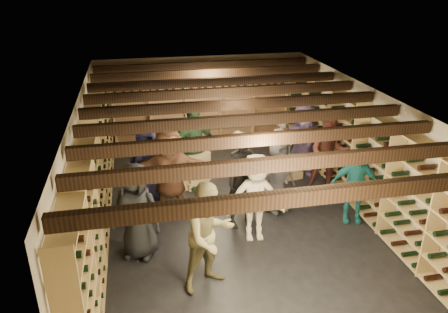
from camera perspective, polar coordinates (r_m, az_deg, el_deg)
ground at (r=8.84m, az=1.24°, el=-7.38°), size 8.00×8.00×0.00m
walls at (r=8.29m, az=1.31°, el=-0.24°), size 5.52×8.02×2.40m
ceiling at (r=7.88m, az=1.39°, el=7.77°), size 5.50×8.00×0.01m
ceiling_joists at (r=7.92m, az=1.38°, el=6.79°), size 5.40×7.12×0.18m
wine_rack_left at (r=8.20m, az=-16.50°, el=-2.49°), size 0.32×7.50×2.15m
wine_rack_right at (r=9.22m, az=17.08°, el=0.36°), size 0.32×7.50×2.15m
wine_rack_back at (r=11.86m, az=-2.83°, el=6.53°), size 4.70×0.30×2.15m
crate_stack_left at (r=9.68m, az=-3.55°, el=-1.66°), size 0.57×0.46×0.85m
crate_stack_right at (r=9.73m, az=-4.93°, el=-2.68°), size 0.52×0.35×0.51m
crate_loose at (r=10.33m, az=8.64°, el=-2.30°), size 0.55×0.41×0.17m
person_0 at (r=7.37m, az=-11.36°, el=-7.04°), size 0.97×0.80×1.70m
person_1 at (r=8.06m, az=2.40°, el=-3.07°), size 0.80×0.67×1.87m
person_2 at (r=6.58m, az=-1.90°, el=-10.35°), size 1.05×0.96×1.75m
person_3 at (r=7.68m, az=4.16°, el=-5.49°), size 1.10×0.67×1.65m
person_4 at (r=8.61m, az=16.69°, el=-3.62°), size 0.96×0.62×1.51m
person_5 at (r=8.42m, az=-7.12°, el=-2.07°), size 1.75×0.67×1.85m
person_6 at (r=8.88m, az=-9.94°, el=-1.38°), size 0.93×0.72×1.71m
person_7 at (r=9.79m, az=7.59°, el=0.86°), size 0.63×0.46×1.60m
person_8 at (r=9.52m, az=13.50°, el=0.39°), size 1.05×0.93×1.80m
person_9 at (r=9.18m, az=-6.93°, el=-1.12°), size 1.10×0.90×1.48m
person_10 at (r=9.46m, az=-4.02°, el=1.19°), size 1.21×0.85×1.90m
person_11 at (r=10.09m, az=10.34°, el=2.06°), size 1.71×0.63×1.82m
person_12 at (r=8.65m, az=7.08°, el=-2.49°), size 0.89×0.75×1.54m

